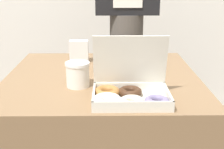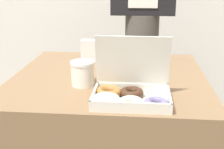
{
  "view_description": "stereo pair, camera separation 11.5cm",
  "coord_description": "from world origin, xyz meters",
  "px_view_note": "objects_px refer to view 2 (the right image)",
  "views": [
    {
      "loc": [
        0.03,
        -1.42,
        1.24
      ],
      "look_at": [
        0.04,
        -0.33,
        0.89
      ],
      "focal_mm": 50.0,
      "sensor_mm": 36.0,
      "label": 1
    },
    {
      "loc": [
        0.15,
        -1.41,
        1.24
      ],
      "look_at": [
        0.04,
        -0.33,
        0.89
      ],
      "focal_mm": 50.0,
      "sensor_mm": 36.0,
      "label": 2
    }
  ],
  "objects_px": {
    "napkin_holder": "(90,50)",
    "person_customer": "(143,13)",
    "donut_box": "(126,93)",
    "coffee_cup": "(83,73)"
  },
  "relations": [
    {
      "from": "napkin_holder",
      "to": "person_customer",
      "type": "bearing_deg",
      "value": 54.92
    },
    {
      "from": "donut_box",
      "to": "coffee_cup",
      "type": "xyz_separation_m",
      "value": [
        -0.2,
        0.17,
        0.02
      ]
    },
    {
      "from": "donut_box",
      "to": "napkin_holder",
      "type": "relative_size",
      "value": 2.7
    },
    {
      "from": "coffee_cup",
      "to": "person_customer",
      "type": "bearing_deg",
      "value": 72.49
    },
    {
      "from": "coffee_cup",
      "to": "napkin_holder",
      "type": "distance_m",
      "value": 0.4
    },
    {
      "from": "napkin_holder",
      "to": "donut_box",
      "type": "bearing_deg",
      "value": -68.07
    },
    {
      "from": "person_customer",
      "to": "napkin_holder",
      "type": "bearing_deg",
      "value": -125.08
    },
    {
      "from": "person_customer",
      "to": "coffee_cup",
      "type": "bearing_deg",
      "value": -107.51
    },
    {
      "from": "donut_box",
      "to": "napkin_holder",
      "type": "bearing_deg",
      "value": 111.93
    },
    {
      "from": "donut_box",
      "to": "napkin_holder",
      "type": "xyz_separation_m",
      "value": [
        -0.23,
        0.57,
        0.02
      ]
    }
  ]
}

